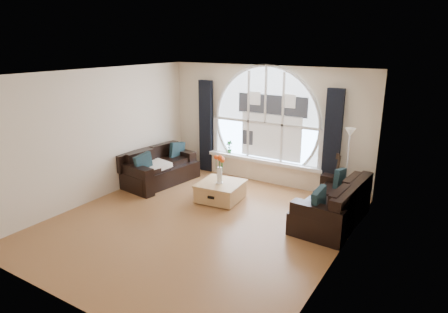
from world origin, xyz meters
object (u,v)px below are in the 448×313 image
Objects in this scene: guitar at (337,177)px; potted_plant at (229,147)px; vase_flowers at (220,165)px; sofa_left at (160,166)px; sofa_right at (332,202)px; floor_lamp at (347,168)px; coffee_chest at (220,190)px.

potted_plant is (-2.76, 0.29, 0.18)m from guitar.
vase_flowers is 0.66× the size of guitar.
potted_plant is (-0.70, 1.55, -0.07)m from vase_flowers.
sofa_right is (4.06, -0.00, 0.00)m from sofa_left.
floor_lamp is at bearing -16.62° from guitar.
potted_plant is at bearing -171.61° from guitar.
sofa_left is at bearing -128.74° from potted_plant.
coffee_chest is at bearing 2.64° from sofa_left.
coffee_chest is at bearing -135.03° from guitar.
guitar is at bearing 24.90° from coffee_chest.
coffee_chest is at bearing 97.15° from vase_flowers.
sofa_left is 1.79m from coffee_chest.
coffee_chest is at bearing -65.36° from potted_plant.
coffee_chest is 1.74m from potted_plant.
vase_flowers is at bearing -88.63° from coffee_chest.
sofa_right is 2.59× the size of vase_flowers.
floor_lamp reaches higher than sofa_right.
floor_lamp is at bearing 26.73° from vase_flowers.
potted_plant is (1.08, 1.35, 0.31)m from sofa_left.
guitar is (2.07, 1.23, 0.32)m from coffee_chest.
sofa_right reaches higher than sofa_left.
floor_lamp is 1.51× the size of guitar.
sofa_left is at bearing -166.93° from floor_lamp.
guitar reaches higher than sofa_left.
floor_lamp is 4.95× the size of potted_plant.
floor_lamp is at bearing 94.08° from sofa_right.
sofa_right is 2.32m from vase_flowers.
sofa_left is at bearing -176.47° from sofa_right.
guitar is 2.78m from potted_plant.
sofa_left is 3.99m from guitar.
guitar is (3.85, 1.07, 0.13)m from sofa_left.
potted_plant is at bearing 108.85° from coffee_chest.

